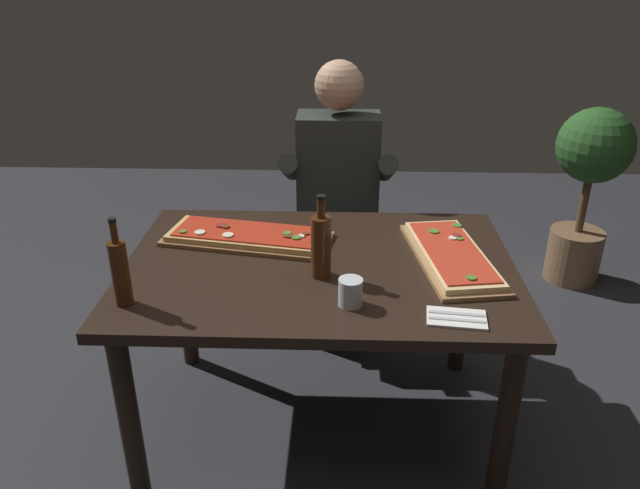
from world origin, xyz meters
name	(u,v)px	position (x,y,z in m)	size (l,w,h in m)	color
ground_plane	(320,422)	(0.00, 0.00, 0.00)	(6.40, 6.40, 0.00)	#2D2D33
dining_table	(320,286)	(0.00, 0.00, 0.64)	(1.40, 0.96, 0.74)	black
pizza_rectangular_front	(247,236)	(-0.29, 0.18, 0.76)	(0.67, 0.36, 0.05)	brown
pizza_rectangular_left	(452,255)	(0.48, 0.04, 0.76)	(0.33, 0.62, 0.05)	olive
wine_bottle_dark	(321,245)	(0.01, -0.09, 0.86)	(0.07, 0.07, 0.30)	#47230F
oil_bottle_amber	(120,271)	(-0.61, -0.30, 0.86)	(0.06, 0.06, 0.30)	#47230F
tumbler_near_camera	(350,294)	(0.11, -0.28, 0.78)	(0.08, 0.08, 0.09)	silver
napkin_cutlery_set	(457,318)	(0.43, -0.36, 0.74)	(0.19, 0.13, 0.01)	white
diner_chair	(337,230)	(0.06, 0.86, 0.49)	(0.44, 0.44, 0.87)	black
seated_diner	(338,191)	(0.06, 0.74, 0.74)	(0.53, 0.41, 1.33)	#23232D
potted_plant_corner	(589,180)	(1.44, 1.29, 0.62)	(0.41, 0.41, 1.01)	#846042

